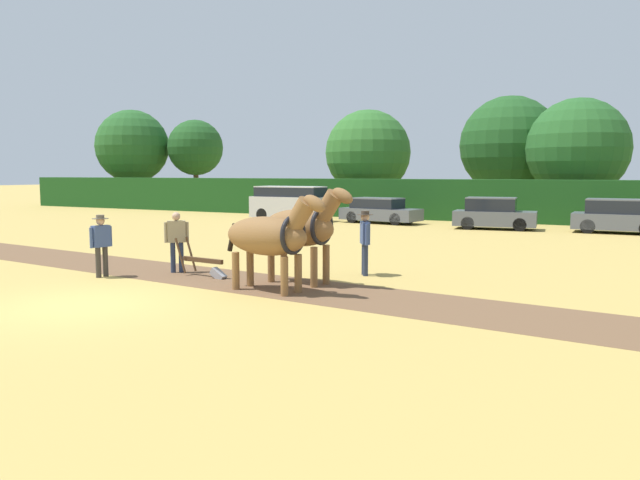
{
  "coord_description": "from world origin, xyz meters",
  "views": [
    {
      "loc": [
        10.73,
        -9.03,
        2.82
      ],
      "look_at": [
        3.16,
        4.94,
        1.1
      ],
      "focal_mm": 35.0,
      "sensor_mm": 36.0,
      "label": 1
    }
  ],
  "objects_px": {
    "draft_horse_lead_left": "(270,236)",
    "farmer_at_plow": "(177,237)",
    "farmer_beside_team": "(365,237)",
    "parked_car_center": "(616,217)",
    "tree_left": "(195,148)",
    "tree_center_left": "(368,153)",
    "draft_horse_lead_right": "(302,228)",
    "plow": "(206,265)",
    "tree_far_left": "(132,146)",
    "parked_van": "(290,203)",
    "farmer_onlooker_left": "(101,241)",
    "tree_center_right": "(578,149)",
    "parked_car_left": "(380,211)",
    "tree_center": "(509,145)",
    "parked_car_center_left": "(494,214)"
  },
  "relations": [
    {
      "from": "tree_left",
      "to": "draft_horse_lead_right",
      "type": "bearing_deg",
      "value": -46.59
    },
    {
      "from": "draft_horse_lead_right",
      "to": "parked_car_left",
      "type": "relative_size",
      "value": 0.6
    },
    {
      "from": "plow",
      "to": "farmer_at_plow",
      "type": "relative_size",
      "value": 0.98
    },
    {
      "from": "draft_horse_lead_right",
      "to": "farmer_at_plow",
      "type": "height_order",
      "value": "draft_horse_lead_right"
    },
    {
      "from": "tree_center_right",
      "to": "draft_horse_lead_right",
      "type": "height_order",
      "value": "tree_center_right"
    },
    {
      "from": "draft_horse_lead_left",
      "to": "farmer_beside_team",
      "type": "height_order",
      "value": "draft_horse_lead_left"
    },
    {
      "from": "tree_center_left",
      "to": "tree_center_right",
      "type": "distance_m",
      "value": 13.75
    },
    {
      "from": "draft_horse_lead_right",
      "to": "parked_van",
      "type": "bearing_deg",
      "value": 127.64
    },
    {
      "from": "tree_far_left",
      "to": "parked_car_center_left",
      "type": "relative_size",
      "value": 1.98
    },
    {
      "from": "farmer_beside_team",
      "to": "parked_car_center",
      "type": "bearing_deg",
      "value": 38.21
    },
    {
      "from": "tree_center",
      "to": "draft_horse_lead_right",
      "type": "height_order",
      "value": "tree_center"
    },
    {
      "from": "plow",
      "to": "farmer_beside_team",
      "type": "distance_m",
      "value": 4.4
    },
    {
      "from": "draft_horse_lead_left",
      "to": "farmer_beside_team",
      "type": "bearing_deg",
      "value": 78.44
    },
    {
      "from": "farmer_onlooker_left",
      "to": "parked_van",
      "type": "height_order",
      "value": "parked_van"
    },
    {
      "from": "tree_center",
      "to": "draft_horse_lead_right",
      "type": "bearing_deg",
      "value": -88.08
    },
    {
      "from": "draft_horse_lead_right",
      "to": "parked_car_left",
      "type": "distance_m",
      "value": 19.57
    },
    {
      "from": "farmer_onlooker_left",
      "to": "tree_center_right",
      "type": "bearing_deg",
      "value": 83.35
    },
    {
      "from": "farmer_beside_team",
      "to": "parked_car_center",
      "type": "height_order",
      "value": "farmer_beside_team"
    },
    {
      "from": "tree_left",
      "to": "tree_center_right",
      "type": "bearing_deg",
      "value": -3.41
    },
    {
      "from": "parked_car_left",
      "to": "draft_horse_lead_left",
      "type": "bearing_deg",
      "value": -67.01
    },
    {
      "from": "draft_horse_lead_left",
      "to": "draft_horse_lead_right",
      "type": "distance_m",
      "value": 1.29
    },
    {
      "from": "tree_far_left",
      "to": "farmer_beside_team",
      "type": "xyz_separation_m",
      "value": [
        33.51,
        -24.88,
        -4.05
      ]
    },
    {
      "from": "tree_center",
      "to": "parked_van",
      "type": "distance_m",
      "value": 15.73
    },
    {
      "from": "tree_far_left",
      "to": "tree_left",
      "type": "height_order",
      "value": "tree_far_left"
    },
    {
      "from": "farmer_at_plow",
      "to": "parked_car_left",
      "type": "xyz_separation_m",
      "value": [
        -1.79,
        18.83,
        -0.31
      ]
    },
    {
      "from": "plow",
      "to": "farmer_beside_team",
      "type": "height_order",
      "value": "farmer_beside_team"
    },
    {
      "from": "parked_car_center",
      "to": "parked_car_center_left",
      "type": "bearing_deg",
      "value": -174.34
    },
    {
      "from": "farmer_at_plow",
      "to": "farmer_onlooker_left",
      "type": "height_order",
      "value": "farmer_at_plow"
    },
    {
      "from": "farmer_onlooker_left",
      "to": "farmer_at_plow",
      "type": "bearing_deg",
      "value": 61.69
    },
    {
      "from": "tree_center",
      "to": "farmer_onlooker_left",
      "type": "height_order",
      "value": "tree_center"
    },
    {
      "from": "tree_left",
      "to": "tree_center_left",
      "type": "xyz_separation_m",
      "value": [
        17.13,
        -1.94,
        -0.73
      ]
    },
    {
      "from": "draft_horse_lead_left",
      "to": "farmer_at_plow",
      "type": "xyz_separation_m",
      "value": [
        -3.88,
        1.13,
        -0.33
      ]
    },
    {
      "from": "tree_center",
      "to": "parked_car_center_left",
      "type": "xyz_separation_m",
      "value": [
        1.69,
        -11.38,
        -3.88
      ]
    },
    {
      "from": "tree_far_left",
      "to": "parked_car_center",
      "type": "relative_size",
      "value": 2.08
    },
    {
      "from": "farmer_onlooker_left",
      "to": "tree_far_left",
      "type": "bearing_deg",
      "value": 144.03
    },
    {
      "from": "tree_center",
      "to": "farmer_beside_team",
      "type": "relative_size",
      "value": 4.44
    },
    {
      "from": "tree_left",
      "to": "tree_center_left",
      "type": "relative_size",
      "value": 1.02
    },
    {
      "from": "parked_car_center_left",
      "to": "tree_center_right",
      "type": "bearing_deg",
      "value": 65.63
    },
    {
      "from": "farmer_at_plow",
      "to": "parked_car_center",
      "type": "xyz_separation_m",
      "value": [
        10.24,
        18.7,
        -0.23
      ]
    },
    {
      "from": "farmer_beside_team",
      "to": "parked_car_left",
      "type": "distance_m",
      "value": 18.02
    },
    {
      "from": "plow",
      "to": "parked_car_center_left",
      "type": "relative_size",
      "value": 0.4
    },
    {
      "from": "farmer_onlooker_left",
      "to": "parked_car_center_left",
      "type": "height_order",
      "value": "farmer_onlooker_left"
    },
    {
      "from": "tree_center_left",
      "to": "draft_horse_lead_right",
      "type": "distance_m",
      "value": 29.03
    },
    {
      "from": "tree_center_left",
      "to": "tree_center_right",
      "type": "relative_size",
      "value": 0.99
    },
    {
      "from": "parked_car_center_left",
      "to": "plow",
      "type": "bearing_deg",
      "value": -108.4
    },
    {
      "from": "tree_left",
      "to": "parked_van",
      "type": "bearing_deg",
      "value": -34.39
    },
    {
      "from": "draft_horse_lead_right",
      "to": "parked_van",
      "type": "height_order",
      "value": "draft_horse_lead_right"
    },
    {
      "from": "tree_far_left",
      "to": "parked_car_center",
      "type": "bearing_deg",
      "value": -12.01
    },
    {
      "from": "draft_horse_lead_left",
      "to": "plow",
      "type": "height_order",
      "value": "draft_horse_lead_left"
    },
    {
      "from": "farmer_at_plow",
      "to": "parked_van",
      "type": "xyz_separation_m",
      "value": [
        -7.12,
        17.97,
        0.05
      ]
    }
  ]
}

